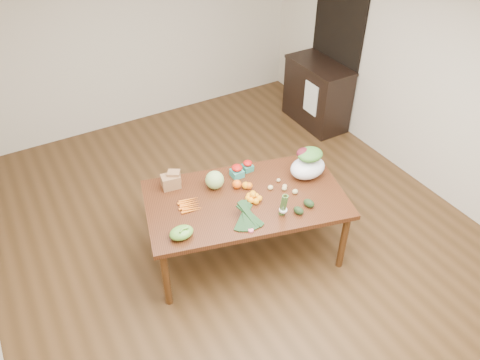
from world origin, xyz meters
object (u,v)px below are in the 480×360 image
asparagus_bundle (283,205)px  cabinet (317,94)px  dining_table (245,225)px  cabbage (215,180)px  kale_bunch (248,217)px  salad_bag (308,164)px  paper_bag (171,180)px  mandarin_cluster (253,196)px

asparagus_bundle → cabinet: bearing=60.7°
dining_table → cabbage: 0.58m
cabinet → kale_bunch: size_ratio=2.55×
salad_bag → kale_bunch: bearing=-160.8°
paper_bag → mandarin_cluster: 0.84m
cabbage → kale_bunch: cabbage is taller
cabbage → dining_table: bearing=-57.1°
kale_bunch → asparagus_bundle: bearing=4.7°
salad_bag → mandarin_cluster: bearing=-175.9°
dining_table → kale_bunch: (-0.17, -0.33, 0.45)m
paper_bag → mandarin_cluster: (0.61, -0.58, -0.03)m
mandarin_cluster → cabbage: bearing=123.0°
cabbage → mandarin_cluster: bearing=-57.0°
cabbage → mandarin_cluster: size_ratio=1.04×
paper_bag → asparagus_bundle: size_ratio=0.96×
dining_table → salad_bag: bearing=13.2°
asparagus_bundle → kale_bunch: bearing=-175.3°
paper_bag → cabbage: (0.38, -0.22, 0.01)m
kale_bunch → asparagus_bundle: (0.35, -0.06, 0.05)m
cabbage → mandarin_cluster: cabbage is taller
paper_bag → mandarin_cluster: bearing=-43.6°
dining_table → kale_bunch: bearing=-102.7°
dining_table → cabbage: bearing=137.5°
cabbage → kale_bunch: (0.02, -0.62, -0.01)m
mandarin_cluster → kale_bunch: 0.34m
dining_table → mandarin_cluster: bearing=-42.0°
cabbage → asparagus_bundle: bearing=-62.0°
dining_table → cabbage: (-0.19, 0.29, 0.47)m
mandarin_cluster → kale_bunch: kale_bunch is taller
dining_table → salad_bag: size_ratio=5.06×
cabinet → mandarin_cluster: bearing=-140.2°
salad_bag → cabinet: bearing=49.5°
paper_bag → asparagus_bundle: 1.17m
dining_table → cabinet: bearing=52.8°
paper_bag → asparagus_bundle: (0.74, -0.91, 0.04)m
dining_table → cabinet: size_ratio=1.90×
paper_bag → asparagus_bundle: bearing=-50.7°
mandarin_cluster → paper_bag: bearing=136.4°
cabbage → salad_bag: 0.97m
paper_bag → cabbage: cabbage is taller
salad_bag → dining_table: bearing=178.6°
cabinet → asparagus_bundle: 3.03m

